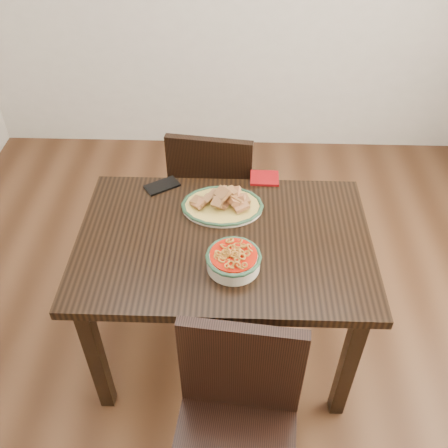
{
  "coord_description": "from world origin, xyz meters",
  "views": [
    {
      "loc": [
        0.07,
        -1.59,
        2.15
      ],
      "look_at": [
        0.02,
        -0.11,
        0.81
      ],
      "focal_mm": 40.0,
      "sensor_mm": 36.0,
      "label": 1
    }
  ],
  "objects_px": {
    "chair_far": "(214,191)",
    "noodle_bowl": "(233,259)",
    "dining_table": "(224,255)",
    "chair_near": "(236,422)",
    "smartphone": "(162,186)",
    "fish_plate": "(222,200)"
  },
  "relations": [
    {
      "from": "noodle_bowl",
      "to": "smartphone",
      "type": "height_order",
      "value": "noodle_bowl"
    },
    {
      "from": "chair_far",
      "to": "fish_plate",
      "type": "distance_m",
      "value": 0.53
    },
    {
      "from": "chair_near",
      "to": "smartphone",
      "type": "xyz_separation_m",
      "value": [
        -0.36,
        0.98,
        0.26
      ]
    },
    {
      "from": "noodle_bowl",
      "to": "dining_table",
      "type": "bearing_deg",
      "value": 105.08
    },
    {
      "from": "chair_far",
      "to": "chair_near",
      "type": "relative_size",
      "value": 1.0
    },
    {
      "from": "smartphone",
      "to": "noodle_bowl",
      "type": "bearing_deg",
      "value": -88.87
    },
    {
      "from": "dining_table",
      "to": "chair_near",
      "type": "bearing_deg",
      "value": -84.21
    },
    {
      "from": "chair_near",
      "to": "fish_plate",
      "type": "xyz_separation_m",
      "value": [
        -0.08,
        0.84,
        0.3
      ]
    },
    {
      "from": "fish_plate",
      "to": "noodle_bowl",
      "type": "xyz_separation_m",
      "value": [
        0.06,
        -0.34,
        -0.0
      ]
    },
    {
      "from": "dining_table",
      "to": "chair_near",
      "type": "distance_m",
      "value": 0.67
    },
    {
      "from": "dining_table",
      "to": "smartphone",
      "type": "height_order",
      "value": "smartphone"
    },
    {
      "from": "fish_plate",
      "to": "noodle_bowl",
      "type": "relative_size",
      "value": 1.63
    },
    {
      "from": "dining_table",
      "to": "noodle_bowl",
      "type": "bearing_deg",
      "value": -74.92
    },
    {
      "from": "chair_far",
      "to": "noodle_bowl",
      "type": "distance_m",
      "value": 0.84
    },
    {
      "from": "chair_near",
      "to": "smartphone",
      "type": "bearing_deg",
      "value": 115.94
    },
    {
      "from": "smartphone",
      "to": "fish_plate",
      "type": "bearing_deg",
      "value": -60.23
    },
    {
      "from": "fish_plate",
      "to": "chair_near",
      "type": "bearing_deg",
      "value": -84.62
    },
    {
      "from": "chair_far",
      "to": "smartphone",
      "type": "xyz_separation_m",
      "value": [
        -0.22,
        -0.29,
        0.26
      ]
    },
    {
      "from": "noodle_bowl",
      "to": "smartphone",
      "type": "relative_size",
      "value": 1.41
    },
    {
      "from": "noodle_bowl",
      "to": "smartphone",
      "type": "distance_m",
      "value": 0.59
    },
    {
      "from": "chair_far",
      "to": "noodle_bowl",
      "type": "height_order",
      "value": "chair_far"
    },
    {
      "from": "noodle_bowl",
      "to": "chair_near",
      "type": "bearing_deg",
      "value": -87.23
    }
  ]
}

